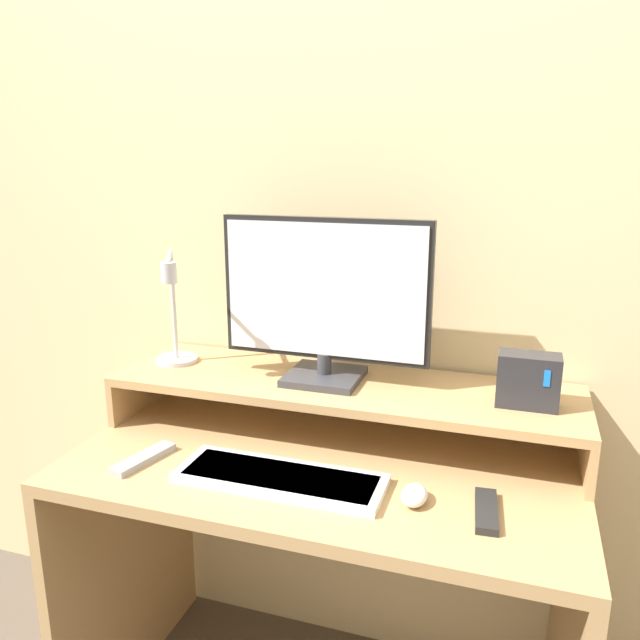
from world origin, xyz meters
name	(u,v)px	position (x,y,z in m)	size (l,w,h in m)	color
wall_back	(364,234)	(0.00, 0.67, 1.25)	(6.00, 0.05, 2.50)	beige
desk	(323,544)	(0.00, 0.32, 0.54)	(1.17, 0.64, 0.77)	tan
monitor_shelf	(342,389)	(0.00, 0.47, 0.88)	(1.17, 0.33, 0.14)	tan
monitor	(325,299)	(-0.05, 0.47, 1.11)	(0.52, 0.18, 0.41)	#38383D
desk_lamp	(174,324)	(-0.45, 0.44, 1.02)	(0.16, 0.23, 0.31)	silver
router_dock	(528,380)	(0.44, 0.45, 0.96)	(0.14, 0.07, 0.12)	#28282D
keyboard	(280,478)	(-0.05, 0.18, 0.78)	(0.46, 0.15, 0.02)	white
mouse	(414,495)	(0.24, 0.19, 0.78)	(0.05, 0.08, 0.03)	white
remote_control	(144,459)	(-0.39, 0.17, 0.78)	(0.08, 0.17, 0.02)	#99999E
remote_secondary	(486,511)	(0.38, 0.19, 0.78)	(0.06, 0.15, 0.02)	black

